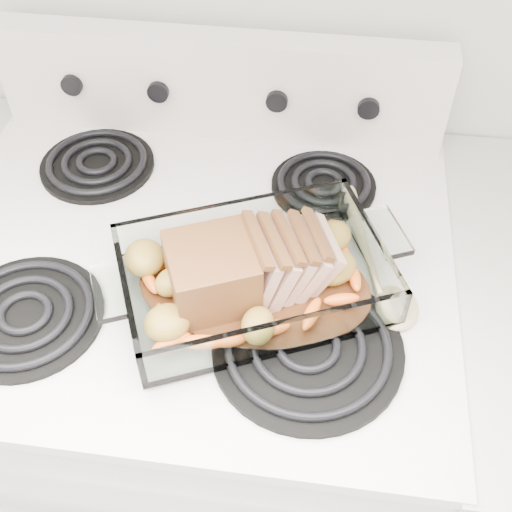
# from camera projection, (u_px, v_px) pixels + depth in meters

# --- Properties ---
(electric_range) EXTENTS (0.78, 0.70, 1.12)m
(electric_range) POSITION_uv_depth(u_px,v_px,m) (206.00, 400.00, 1.29)
(electric_range) COLOR white
(electric_range) RESTS_ON ground
(baking_dish) EXTENTS (0.35, 0.23, 0.07)m
(baking_dish) POSITION_uv_depth(u_px,v_px,m) (254.00, 281.00, 0.87)
(baking_dish) COLOR silver
(baking_dish) RESTS_ON electric_range
(pork_roast) EXTENTS (0.23, 0.11, 0.09)m
(pork_roast) POSITION_uv_depth(u_px,v_px,m) (238.00, 264.00, 0.85)
(pork_roast) COLOR brown
(pork_roast) RESTS_ON baking_dish
(roast_vegetables) EXTENTS (0.32, 0.18, 0.04)m
(roast_vegetables) POSITION_uv_depth(u_px,v_px,m) (255.00, 260.00, 0.89)
(roast_vegetables) COLOR orange
(roast_vegetables) RESTS_ON baking_dish
(wooden_spoon) EXTENTS (0.11, 0.27, 0.02)m
(wooden_spoon) POSITION_uv_depth(u_px,v_px,m) (382.00, 276.00, 0.90)
(wooden_spoon) COLOR tan
(wooden_spoon) RESTS_ON electric_range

